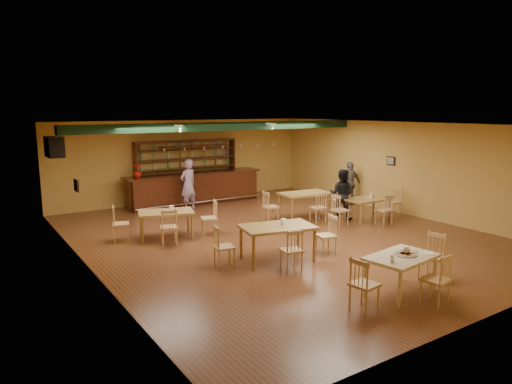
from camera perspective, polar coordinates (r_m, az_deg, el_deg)
floor at (r=12.77m, az=2.79°, el=-5.34°), size 12.00×12.00×0.00m
ceiling_beam at (r=14.67m, az=-3.62°, el=8.05°), size 10.00×0.30×0.25m
track_rail_left at (r=14.41m, az=-11.11°, el=8.12°), size 0.05×2.50×0.05m
track_rail_right at (r=15.90m, az=-0.27°, el=8.49°), size 0.05×2.50×0.05m
ac_unit at (r=14.39m, az=-23.43°, el=5.11°), size 0.34×0.70×0.48m
picture_left at (r=11.30m, az=-21.20°, el=0.77°), size 0.04×0.34×0.28m
picture_right at (r=16.16m, az=16.20°, el=3.70°), size 0.04×0.34×0.28m
bar_counter at (r=16.97m, az=-7.51°, el=0.44°), size 5.12×0.85×1.13m
back_bar_hutch at (r=17.45m, az=-8.46°, el=2.60°), size 3.96×0.40×2.28m
poinsettia at (r=16.06m, az=-14.37°, el=2.58°), size 0.35×0.35×0.49m
dining_table_a at (r=12.70m, az=-10.94°, el=-3.92°), size 1.62×1.24×0.72m
dining_table_b at (r=14.85m, az=6.03°, el=-1.60°), size 1.68×1.12×0.79m
dining_table_c at (r=10.62m, az=2.63°, el=-6.28°), size 1.79×1.29×0.81m
dining_table_d at (r=14.78m, az=13.51°, el=-2.08°), size 1.39×0.85×0.69m
near_table at (r=9.23m, az=17.32°, el=-9.62°), size 1.46×1.05×0.73m
pizza_tray at (r=9.18m, az=17.83°, el=-7.30°), size 0.41×0.41×0.01m
parmesan_shaker at (r=8.69m, az=16.36°, el=-7.90°), size 0.08×0.08×0.11m
napkin_stack at (r=9.48m, az=17.85°, el=-6.71°), size 0.24×0.21×0.03m
pizza_server at (r=9.32m, az=18.17°, el=-7.01°), size 0.32×0.24×0.00m
side_plate at (r=9.41m, az=20.44°, el=-7.05°), size 0.25×0.25×0.01m
patron_bar at (r=15.91m, az=-8.33°, el=0.89°), size 0.73×0.58×1.74m
patron_right_a at (r=14.71m, az=10.45°, el=-0.27°), size 0.92×0.97×1.57m
patron_right_b at (r=16.92m, az=11.45°, el=1.04°), size 0.92×0.39×1.56m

